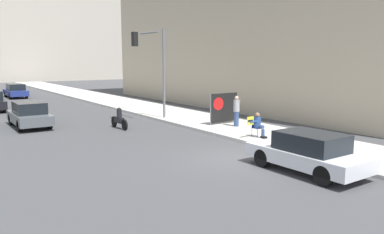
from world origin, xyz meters
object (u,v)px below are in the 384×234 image
seated_protester (258,124)px  traffic_light_pole (153,59)px  parked_car_curbside (308,152)px  jogger_on_sidewalk (236,111)px  motorcycle_on_road (119,119)px  car_on_road_distant (16,91)px  car_on_road_nearest (29,115)px  protest_banner (224,108)px

seated_protester → traffic_light_pole: traffic_light_pole is taller
traffic_light_pole → parked_car_curbside: (-1.09, -12.75, -3.19)m
jogger_on_sidewalk → motorcycle_on_road: 6.59m
parked_car_curbside → car_on_road_distant: 34.39m
parked_car_curbside → car_on_road_nearest: size_ratio=0.97×
car_on_road_nearest → car_on_road_distant: (2.57, 19.44, -0.00)m
seated_protester → car_on_road_nearest: 12.98m
traffic_light_pole → car_on_road_nearest: (-7.01, 2.03, -3.16)m
motorcycle_on_road → protest_banner: bearing=-27.1°
jogger_on_sidewalk → motorcycle_on_road: (-5.35, 3.81, -0.48)m
car_on_road_nearest → motorcycle_on_road: bearing=-39.6°
seated_protester → car_on_road_distant: car_on_road_distant is taller
jogger_on_sidewalk → parked_car_curbside: bearing=54.1°
traffic_light_pole → protest_banner: bearing=-59.6°
traffic_light_pole → parked_car_curbside: bearing=-94.9°
protest_banner → motorcycle_on_road: bearing=152.9°
traffic_light_pole → car_on_road_distant: (-4.44, 21.47, -3.17)m
protest_banner → jogger_on_sidewalk: bearing=-89.1°
jogger_on_sidewalk → car_on_road_nearest: bearing=-48.6°
traffic_light_pole → motorcycle_on_road: 4.67m
jogger_on_sidewalk → traffic_light_pole: bearing=-76.3°
car_on_road_distant → motorcycle_on_road: size_ratio=2.29×
seated_protester → car_on_road_nearest: bearing=147.5°
seated_protester → parked_car_curbside: (-2.33, -4.76, -0.07)m
car_on_road_nearest → car_on_road_distant: bearing=82.5°
protest_banner → parked_car_curbside: protest_banner is taller
jogger_on_sidewalk → car_on_road_nearest: (-9.40, 7.16, -0.28)m
jogger_on_sidewalk → car_on_road_nearest: size_ratio=0.40×
jogger_on_sidewalk → protest_banner: protest_banner is taller
motorcycle_on_road → traffic_light_pole: bearing=24.0°
traffic_light_pole → jogger_on_sidewalk: bearing=-65.0°
protest_banner → traffic_light_pole: 5.47m
seated_protester → protest_banner: (1.13, 3.95, 0.32)m
protest_banner → car_on_road_nearest: size_ratio=0.48×
jogger_on_sidewalk → parked_car_curbside: 8.39m
car_on_road_distant → motorcycle_on_road: (1.48, -22.79, -0.20)m
motorcycle_on_road → car_on_road_distant: bearing=93.7°
motorcycle_on_road → jogger_on_sidewalk: bearing=-35.5°
motorcycle_on_road → seated_protester: bearing=-57.8°
seated_protester → protest_banner: size_ratio=0.57×
parked_car_curbside → motorcycle_on_road: size_ratio=2.03×
car_on_road_nearest → motorcycle_on_road: (4.05, -3.35, -0.20)m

